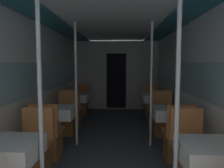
% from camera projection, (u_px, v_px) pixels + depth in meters
% --- Properties ---
extents(wall_left, '(0.05, 8.17, 2.23)m').
position_uv_depth(wall_left, '(43.00, 82.00, 4.28)').
color(wall_left, silver).
rests_on(wall_left, ground_plane).
extents(wall_right, '(0.05, 8.17, 2.23)m').
position_uv_depth(wall_right, '(186.00, 83.00, 4.18)').
color(wall_right, silver).
rests_on(wall_right, ground_plane).
extents(ceiling_panel, '(2.77, 8.17, 0.07)m').
position_uv_depth(ceiling_panel, '(114.00, 22.00, 4.12)').
color(ceiling_panel, white).
rests_on(ceiling_panel, wall_left).
extents(bulkhead_far, '(2.72, 0.09, 2.23)m').
position_uv_depth(bulkhead_far, '(116.00, 76.00, 7.18)').
color(bulkhead_far, '#A8A8A3').
rests_on(bulkhead_far, ground_plane).
extents(dining_table_left_0, '(0.58, 0.58, 0.71)m').
position_uv_depth(dining_table_left_0, '(10.00, 153.00, 2.25)').
color(dining_table_left_0, '#4C4C51').
rests_on(dining_table_left_0, ground_plane).
extents(chair_left_far_0, '(0.43, 0.43, 0.90)m').
position_uv_depth(chair_left_far_0, '(34.00, 156.00, 2.88)').
color(chair_left_far_0, '#9C5B31').
rests_on(chair_left_far_0, ground_plane).
extents(support_pole_left_0, '(0.05, 0.05, 2.23)m').
position_uv_depth(support_pole_left_0, '(40.00, 101.00, 2.18)').
color(support_pole_left_0, silver).
rests_on(support_pole_left_0, ground_plane).
extents(dining_table_left_1, '(0.58, 0.58, 0.71)m').
position_uv_depth(dining_table_left_1, '(58.00, 114.00, 4.02)').
color(dining_table_left_1, '#4C4C51').
rests_on(dining_table_left_1, ground_plane).
extents(chair_left_near_1, '(0.43, 0.43, 0.90)m').
position_uv_depth(chair_left_near_1, '(48.00, 141.00, 3.44)').
color(chair_left_near_1, '#9C5B31').
rests_on(chair_left_near_1, ground_plane).
extents(chair_left_far_1, '(0.43, 0.43, 0.90)m').
position_uv_depth(chair_left_far_1, '(67.00, 121.00, 4.65)').
color(chair_left_far_1, '#9C5B31').
rests_on(chair_left_far_1, ground_plane).
extents(support_pole_left_1, '(0.05, 0.05, 2.23)m').
position_uv_depth(support_pole_left_1, '(76.00, 85.00, 3.96)').
color(support_pole_left_1, silver).
rests_on(support_pole_left_1, ground_plane).
extents(dining_table_left_2, '(0.58, 0.58, 0.71)m').
position_uv_depth(dining_table_left_2, '(77.00, 98.00, 5.79)').
color(dining_table_left_2, '#4C4C51').
rests_on(dining_table_left_2, ground_plane).
extents(chair_left_near_2, '(0.43, 0.43, 0.90)m').
position_uv_depth(chair_left_near_2, '(72.00, 115.00, 5.21)').
color(chair_left_near_2, '#9C5B31').
rests_on(chair_left_near_2, ground_plane).
extents(chair_left_far_2, '(0.43, 0.43, 0.90)m').
position_uv_depth(chair_left_far_2, '(81.00, 105.00, 6.42)').
color(chair_left_far_2, '#9C5B31').
rests_on(chair_left_far_2, ground_plane).
extents(dining_table_right_0, '(0.58, 0.58, 0.71)m').
position_uv_depth(dining_table_right_0, '(210.00, 156.00, 2.17)').
color(dining_table_right_0, '#4C4C51').
rests_on(dining_table_right_0, ground_plane).
extents(chair_right_far_0, '(0.43, 0.43, 0.90)m').
position_uv_depth(chair_right_far_0, '(189.00, 158.00, 2.80)').
color(chair_right_far_0, '#9C5B31').
rests_on(chair_right_far_0, ground_plane).
extents(support_pole_right_0, '(0.05, 0.05, 2.23)m').
position_uv_depth(support_pole_right_0, '(177.00, 102.00, 2.13)').
color(support_pole_right_0, silver).
rests_on(support_pole_right_0, ground_plane).
extents(dining_table_right_1, '(0.58, 0.58, 0.71)m').
position_uv_depth(dining_table_right_1, '(169.00, 115.00, 3.94)').
color(dining_table_right_1, '#4C4C51').
rests_on(dining_table_right_1, ground_plane).
extents(chair_right_near_1, '(0.43, 0.43, 0.90)m').
position_uv_depth(chair_right_near_1, '(178.00, 142.00, 3.37)').
color(chair_right_near_1, '#9C5B31').
rests_on(chair_right_near_1, ground_plane).
extents(chair_right_far_1, '(0.43, 0.43, 0.90)m').
position_uv_depth(chair_right_far_1, '(162.00, 122.00, 4.58)').
color(chair_right_far_1, '#9C5B31').
rests_on(chair_right_far_1, ground_plane).
extents(support_pole_right_1, '(0.05, 0.05, 2.23)m').
position_uv_depth(support_pole_right_1, '(151.00, 85.00, 3.91)').
color(support_pole_right_1, silver).
rests_on(support_pole_right_1, ground_plane).
extents(dining_table_right_2, '(0.58, 0.58, 0.71)m').
position_uv_depth(dining_table_right_2, '(154.00, 99.00, 5.72)').
color(dining_table_right_2, '#4C4C51').
rests_on(dining_table_right_2, ground_plane).
extents(chair_right_near_2, '(0.43, 0.43, 0.90)m').
position_uv_depth(chair_right_near_2, '(158.00, 115.00, 5.14)').
color(chair_right_near_2, '#9C5B31').
rests_on(chair_right_near_2, ground_plane).
extents(chair_right_far_2, '(0.43, 0.43, 0.90)m').
position_uv_depth(chair_right_far_2, '(151.00, 106.00, 6.35)').
color(chair_right_far_2, '#9C5B31').
rests_on(chair_right_far_2, ground_plane).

